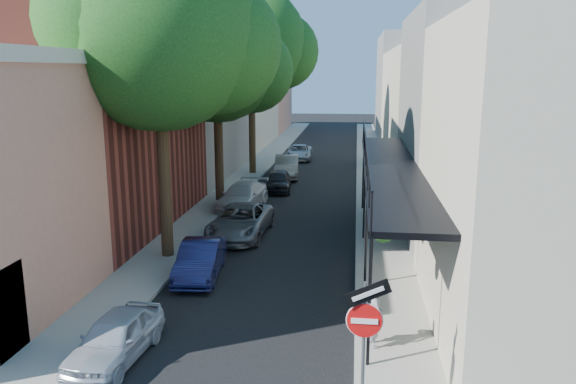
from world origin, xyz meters
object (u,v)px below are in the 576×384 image
(parked_car_b, at_px, (200,260))
(parked_car_d, at_px, (242,196))
(parked_car_a, at_px, (115,338))
(pedestrian, at_px, (375,315))
(oak_far, at_px, (259,45))
(parked_car_e, at_px, (278,181))
(parked_car_g, at_px, (299,152))
(oak_near, at_px, (173,35))
(parked_car_f, at_px, (287,167))
(parked_car_c, at_px, (240,221))
(sign_post, at_px, (365,326))
(oak_mid, at_px, (225,63))

(parked_car_b, bearing_deg, parked_car_d, 87.51)
(parked_car_a, distance_m, pedestrian, 6.20)
(parked_car_a, bearing_deg, pedestrian, 15.69)
(parked_car_d, bearing_deg, parked_car_a, -82.51)
(pedestrian, bearing_deg, parked_car_d, 8.43)
(parked_car_a, bearing_deg, oak_far, 96.17)
(oak_far, xyz_separation_m, parked_car_a, (0.75, -24.53, -7.70))
(parked_car_e, height_order, parked_car_g, parked_car_e)
(oak_near, bearing_deg, parked_car_f, 83.02)
(parked_car_c, bearing_deg, parked_car_e, 90.07)
(parked_car_a, distance_m, parked_car_c, 10.31)
(parked_car_c, distance_m, pedestrian, 10.44)
(parked_car_a, distance_m, parked_car_e, 19.29)
(parked_car_c, distance_m, parked_car_e, 8.99)
(parked_car_f, xyz_separation_m, pedestrian, (4.89, -22.17, 0.22))
(oak_near, height_order, parked_car_e, oak_near)
(pedestrian, bearing_deg, parked_car_e, -0.21)
(parked_car_e, bearing_deg, sign_post, -83.03)
(parked_car_e, bearing_deg, pedestrian, -80.17)
(parked_car_b, xyz_separation_m, parked_car_c, (0.38, 4.72, 0.04))
(parked_car_c, xyz_separation_m, parked_car_g, (0.32, 20.48, -0.07))
(parked_car_b, bearing_deg, parked_car_a, -100.60)
(oak_near, height_order, parked_car_b, oak_near)
(parked_car_d, height_order, parked_car_g, parked_car_d)
(parked_car_c, bearing_deg, parked_car_g, 91.22)
(pedestrian, bearing_deg, oak_near, 31.98)
(oak_mid, bearing_deg, parked_car_c, -71.98)
(oak_near, bearing_deg, parked_car_g, 85.16)
(sign_post, relative_size, parked_car_e, 0.87)
(parked_car_a, bearing_deg, oak_mid, 97.44)
(sign_post, xyz_separation_m, oak_near, (-6.53, 9.29, 5.84))
(oak_far, height_order, parked_car_c, oak_far)
(parked_car_d, xyz_separation_m, parked_car_g, (1.20, 15.75, -0.06))
(oak_mid, relative_size, pedestrian, 6.47)
(oak_near, bearing_deg, sign_post, -54.91)
(oak_near, bearing_deg, oak_far, 89.96)
(sign_post, xyz_separation_m, parked_car_b, (-5.26, 7.32, -1.44))
(oak_mid, bearing_deg, sign_post, -69.14)
(parked_car_e, height_order, parked_car_f, parked_car_f)
(parked_car_e, bearing_deg, parked_car_b, -98.21)
(parked_car_c, xyz_separation_m, parked_car_d, (-0.88, 4.73, -0.02))
(oak_near, xyz_separation_m, parked_car_g, (1.97, 23.23, -7.31))
(oak_mid, distance_m, parked_car_a, 16.82)
(sign_post, distance_m, pedestrian, 3.20)
(oak_mid, relative_size, parked_car_c, 2.22)
(parked_car_e, height_order, pedestrian, pedestrian)
(parked_car_e, bearing_deg, parked_car_g, 84.73)
(parked_car_e, bearing_deg, parked_car_c, -97.31)
(oak_far, distance_m, parked_car_f, 7.89)
(oak_far, bearing_deg, parked_car_d, -85.47)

